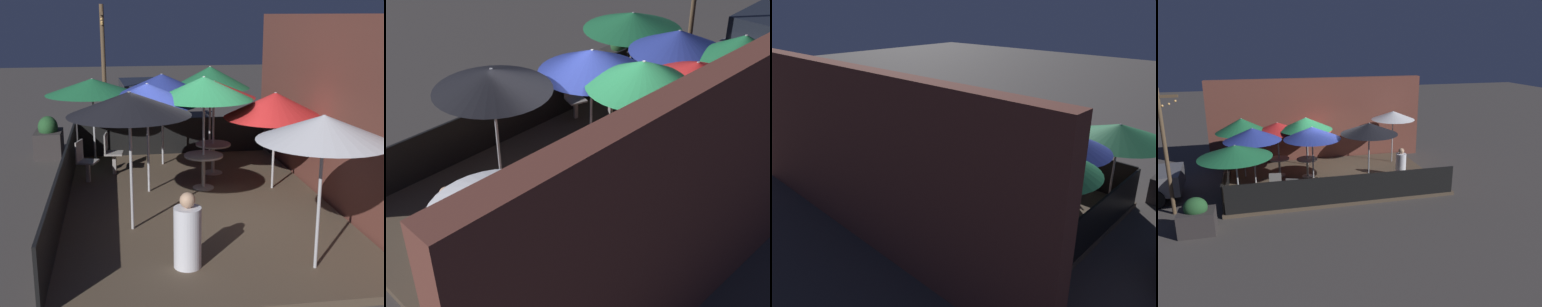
# 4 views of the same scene
# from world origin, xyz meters

# --- Properties ---
(ground_plane) EXTENTS (60.00, 60.00, 0.00)m
(ground_plane) POSITION_xyz_m (0.00, 0.00, 0.00)
(ground_plane) COLOR #423D3A
(patio_deck) EXTENTS (7.84, 5.10, 0.12)m
(patio_deck) POSITION_xyz_m (0.00, 0.00, 0.06)
(patio_deck) COLOR brown
(patio_deck) RESTS_ON ground_plane
(building_wall) EXTENTS (9.44, 0.36, 3.70)m
(building_wall) POSITION_xyz_m (0.00, 2.78, 1.85)
(building_wall) COLOR brown
(building_wall) RESTS_ON ground_plane
(fence_front) EXTENTS (7.64, 0.05, 0.95)m
(fence_front) POSITION_xyz_m (0.00, -2.50, 0.59)
(fence_front) COLOR black
(fence_front) RESTS_ON patio_deck
(fence_side_left) EXTENTS (0.05, 4.90, 0.95)m
(fence_side_left) POSITION_xyz_m (-3.88, 0.00, 0.59)
(fence_side_left) COLOR black
(fence_side_left) RESTS_ON patio_deck
(patio_umbrella_0) EXTENTS (1.89, 1.89, 2.14)m
(patio_umbrella_0) POSITION_xyz_m (-1.95, 0.71, 2.07)
(patio_umbrella_0) COLOR #B2B2B7
(patio_umbrella_0) RESTS_ON patio_deck
(patio_umbrella_1) EXTENTS (2.01, 2.01, 2.36)m
(patio_umbrella_1) POSITION_xyz_m (-0.89, 0.30, 2.25)
(patio_umbrella_1) COLOR #B2B2B7
(patio_umbrella_1) RESTS_ON patio_deck
(patio_umbrella_2) EXTENTS (2.04, 2.04, 2.37)m
(patio_umbrella_2) POSITION_xyz_m (1.13, -1.27, 2.29)
(patio_umbrella_2) COLOR #B2B2B7
(patio_umbrella_2) RESTS_ON patio_deck
(patio_umbrella_3) EXTENTS (1.85, 1.85, 2.26)m
(patio_umbrella_3) POSITION_xyz_m (2.99, 1.30, 2.19)
(patio_umbrella_3) COLOR #B2B2B7
(patio_umbrella_3) RESTS_ON patio_deck
(patio_umbrella_4) EXTENTS (2.03, 2.03, 2.25)m
(patio_umbrella_4) POSITION_xyz_m (-0.83, -0.85, 2.15)
(patio_umbrella_4) COLOR #B2B2B7
(patio_umbrella_4) RESTS_ON patio_deck
(patio_umbrella_5) EXTENTS (2.03, 2.03, 2.21)m
(patio_umbrella_5) POSITION_xyz_m (-2.88, -0.37, 2.11)
(patio_umbrella_5) COLOR #B2B2B7
(patio_umbrella_5) RESTS_ON patio_deck
(patio_umbrella_6) EXTENTS (2.27, 2.27, 2.07)m
(patio_umbrella_6) POSITION_xyz_m (-3.41, -2.02, 1.99)
(patio_umbrella_6) COLOR #B2B2B7
(patio_umbrella_6) RESTS_ON patio_deck
(patio_umbrella_7) EXTENTS (2.12, 2.12, 2.04)m
(patio_umbrella_7) POSITION_xyz_m (-0.68, 1.75, 1.89)
(patio_umbrella_7) COLOR #B2B2B7
(patio_umbrella_7) RESTS_ON patio_deck
(patio_umbrella_8) EXTENTS (1.96, 1.96, 2.34)m
(patio_umbrella_8) POSITION_xyz_m (-3.27, 0.87, 2.19)
(patio_umbrella_8) COLOR #B2B2B7
(patio_umbrella_8) RESTS_ON patio_deck
(dining_table_0) EXTENTS (0.80, 0.80, 0.70)m
(dining_table_0) POSITION_xyz_m (-1.95, 0.71, 0.67)
(dining_table_0) COLOR #9E998E
(dining_table_0) RESTS_ON patio_deck
(dining_table_1) EXTENTS (0.82, 0.82, 0.73)m
(dining_table_1) POSITION_xyz_m (-0.89, 0.30, 0.69)
(dining_table_1) COLOR #9E998E
(dining_table_1) RESTS_ON patio_deck
(patio_chair_0) EXTENTS (0.50, 0.50, 0.92)m
(patio_chair_0) POSITION_xyz_m (-1.70, -2.19, 0.62)
(patio_chair_0) COLOR gray
(patio_chair_0) RESTS_ON patio_deck
(patio_chair_1) EXTENTS (0.44, 0.44, 0.95)m
(patio_chair_1) POSITION_xyz_m (-2.22, -1.62, 0.65)
(patio_chair_1) COLOR gray
(patio_chair_1) RESTS_ON patio_deck
(patron_0) EXTENTS (0.52, 0.52, 1.14)m
(patron_0) POSITION_xyz_m (2.68, -0.54, 0.62)
(patron_0) COLOR silver
(patron_0) RESTS_ON patio_deck
(planter_box) EXTENTS (1.00, 0.70, 1.09)m
(planter_box) POSITION_xyz_m (-4.52, -3.26, 0.48)
(planter_box) COLOR #332D2D
(planter_box) RESTS_ON ground_plane
(light_post) EXTENTS (1.10, 0.12, 3.96)m
(light_post) POSITION_xyz_m (-5.42, -1.75, 2.21)
(light_post) COLOR brown
(light_post) RESTS_ON ground_plane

